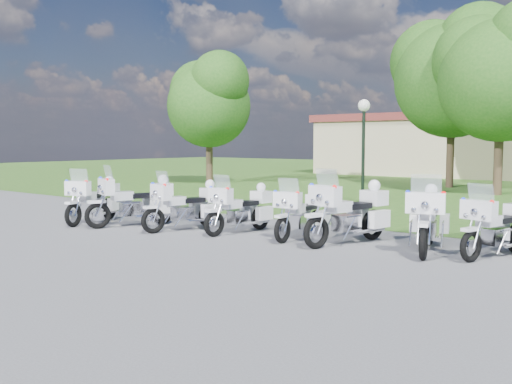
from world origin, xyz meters
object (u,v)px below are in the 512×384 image
Objects in this scene: motorcycle_7 at (499,226)px; lamp_post at (364,124)px; motorcycle_1 at (136,200)px; motorcycle_2 at (187,205)px; motorcycle_5 at (351,212)px; motorcycle_3 at (242,208)px; motorcycle_0 at (95,199)px; motorcycle_6 at (428,218)px; motorcycle_4 at (303,212)px.

motorcycle_7 is 0.56× the size of lamp_post.
motorcycle_1 is at bearing 26.48° from motorcycle_7.
motorcycle_5 is at bearing -154.57° from motorcycle_2.
motorcycle_3 is (2.90, 0.90, -0.07)m from motorcycle_1.
lamp_post reaches higher than motorcycle_2.
motorcycle_3 is (4.31, 1.17, -0.03)m from motorcycle_0.
motorcycle_2 is at bearing -91.53° from lamp_post.
motorcycle_1 reaches higher than motorcycle_7.
lamp_post is at bearing -71.83° from motorcycle_6.
motorcycle_1 reaches higher than motorcycle_0.
motorcycle_6 is (2.88, 0.26, 0.08)m from motorcycle_4.
motorcycle_7 is (8.66, 1.73, -0.07)m from motorcycle_1.
motorcycle_0 is at bearing -6.73° from motorcycle_6.
lamp_post reaches higher than motorcycle_3.
motorcycle_3 reaches higher than motorcycle_4.
motorcycle_2 is 7.25m from motorcycle_7.
motorcycle_6 is (4.47, 0.55, 0.07)m from motorcycle_3.
motorcycle_0 is 1.03× the size of motorcycle_7.
lamp_post is (-2.72, 7.96, 2.27)m from motorcycle_4.
motorcycle_1 is 1.07× the size of motorcycle_3.
motorcycle_2 is 0.91× the size of motorcycle_5.
motorcycle_1 is 1.58m from motorcycle_2.
motorcycle_0 reaches higher than motorcycle_3.
motorcycle_1 reaches higher than motorcycle_6.
motorcycle_2 is at bearing 11.75° from motorcycle_4.
motorcycle_1 is at bearing -100.99° from lamp_post.
lamp_post is (1.78, 9.15, 2.19)m from motorcycle_1.
motorcycle_3 is at bearing 19.52° from motorcycle_5.
motorcycle_7 is (7.12, 1.38, -0.03)m from motorcycle_2.
motorcycle_6 is at bearing -167.01° from motorcycle_3.
motorcycle_3 is at bearing -141.18° from motorcycle_1.
lamp_post is (3.19, 9.42, 2.24)m from motorcycle_0.
motorcycle_2 is 0.96× the size of motorcycle_6.
motorcycle_2 is at bearing -7.14° from motorcycle_6.
motorcycle_5 is (2.82, 0.32, 0.09)m from motorcycle_3.
motorcycle_3 is 4.51m from motorcycle_6.
motorcycle_1 is 0.94× the size of motorcycle_5.
motorcycle_4 is 0.87× the size of motorcycle_5.
motorcycle_3 is at bearing -82.26° from lamp_post.
motorcycle_0 is 0.95× the size of motorcycle_1.
motorcycle_5 reaches higher than motorcycle_2.
motorcycle_6 is at bearing -147.25° from motorcycle_1.
motorcycle_0 is 3.02m from motorcycle_2.
motorcycle_7 reaches higher than motorcycle_4.
lamp_post is (-1.12, 8.25, 2.26)m from motorcycle_3.
motorcycle_5 is at bearing -146.35° from motorcycle_1.
motorcycle_2 is 3.07m from motorcycle_4.
motorcycle_6 reaches higher than motorcycle_3.
motorcycle_2 is at bearing 26.16° from motorcycle_7.
motorcycle_4 is 4.21m from motorcycle_7.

